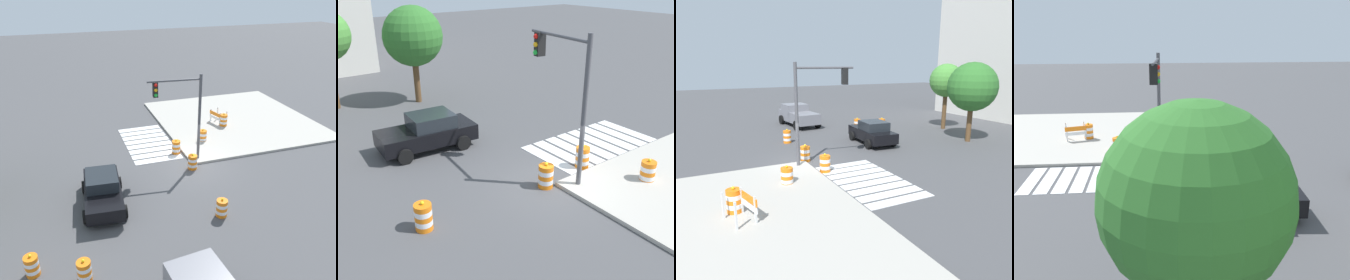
% 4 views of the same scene
% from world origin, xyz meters
% --- Properties ---
extents(ground_plane, '(120.00, 120.00, 0.00)m').
position_xyz_m(ground_plane, '(0.00, 0.00, 0.00)').
color(ground_plane, '#474749').
extents(sidewalk_corner, '(12.00, 12.00, 0.15)m').
position_xyz_m(sidewalk_corner, '(6.00, -6.00, 0.07)').
color(sidewalk_corner, '#ADA89E').
rests_on(sidewalk_corner, ground).
extents(crosswalk_stripes, '(5.85, 3.20, 0.02)m').
position_xyz_m(crosswalk_stripes, '(4.00, 1.80, 0.01)').
color(crosswalk_stripes, silver).
rests_on(crosswalk_stripes, ground).
extents(sports_car, '(4.44, 2.41, 1.63)m').
position_xyz_m(sports_car, '(-2.28, 5.91, 0.81)').
color(sports_car, black).
rests_on(sports_car, ground).
extents(traffic_barrel_near_corner, '(0.56, 0.56, 1.02)m').
position_xyz_m(traffic_barrel_near_corner, '(-0.36, 0.15, 0.45)').
color(traffic_barrel_near_corner, orange).
rests_on(traffic_barrel_near_corner, ground).
extents(traffic_barrel_crosswalk_end, '(0.56, 0.56, 1.02)m').
position_xyz_m(traffic_barrel_crosswalk_end, '(-5.15, 0.52, 0.45)').
color(traffic_barrel_crosswalk_end, orange).
rests_on(traffic_barrel_crosswalk_end, ground).
extents(traffic_barrel_median_near, '(0.56, 0.56, 1.02)m').
position_xyz_m(traffic_barrel_median_near, '(2.94, -1.94, 0.45)').
color(traffic_barrel_median_near, orange).
rests_on(traffic_barrel_median_near, ground).
extents(traffic_barrel_median_far, '(0.56, 0.56, 1.02)m').
position_xyz_m(traffic_barrel_median_far, '(1.91, 0.42, 0.45)').
color(traffic_barrel_median_far, orange).
rests_on(traffic_barrel_median_far, ground).
extents(traffic_barrel_far_curb, '(0.56, 0.56, 1.02)m').
position_xyz_m(traffic_barrel_far_curb, '(-6.23, 9.32, 0.45)').
color(traffic_barrel_far_curb, orange).
rests_on(traffic_barrel_far_curb, ground).
extents(traffic_barrel_lane_center, '(0.56, 0.56, 1.02)m').
position_xyz_m(traffic_barrel_lane_center, '(-7.14, 7.39, 0.45)').
color(traffic_barrel_lane_center, orange).
rests_on(traffic_barrel_lane_center, ground).
extents(traffic_barrel_on_sidewalk, '(0.56, 0.56, 1.02)m').
position_xyz_m(traffic_barrel_on_sidewalk, '(4.94, -4.57, 0.60)').
color(traffic_barrel_on_sidewalk, orange).
rests_on(traffic_barrel_on_sidewalk, sidewalk_corner).
extents(construction_barricade, '(1.39, 1.07, 1.00)m').
position_xyz_m(construction_barricade, '(5.68, -4.32, 0.72)').
color(construction_barricade, silver).
rests_on(construction_barricade, sidewalk_corner).
extents(traffic_light_pole, '(0.56, 3.28, 5.50)m').
position_xyz_m(traffic_light_pole, '(0.70, 0.53, 3.91)').
color(traffic_light_pole, '#4C4C51').
rests_on(traffic_light_pole, sidewalk_corner).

